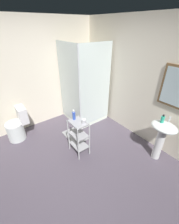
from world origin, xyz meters
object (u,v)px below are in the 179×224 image
hand_soap_bottle (163,119)px  toilet (17,127)px  shampoo_bottle_blue (74,115)px  pedestal_sink (162,134)px  bath_mat (75,136)px  shower_stall (84,104)px  rinse_cup (84,121)px  storage_cart (79,135)px

hand_soap_bottle → toilet: bearing=-137.7°
hand_soap_bottle → shampoo_bottle_blue: hand_soap_bottle is taller
pedestal_sink → bath_mat: size_ratio=1.35×
shower_stall → rinse_cup: shower_stall is taller
shower_stall → toilet: shower_stall is taller
shower_stall → pedestal_sink: bearing=9.5°
pedestal_sink → storage_cart: (-1.05, -1.13, -0.14)m
pedestal_sink → rinse_cup: rinse_cup is taller
hand_soap_bottle → bath_mat: size_ratio=0.26×
shower_stall → pedestal_sink: (2.00, 0.33, 0.12)m
toilet → bath_mat: (0.73, 1.06, -0.31)m
pedestal_sink → bath_mat: pedestal_sink is taller
toilet → bath_mat: toilet is taller
toilet → shampoo_bottle_blue: shampoo_bottle_blue is taller
shower_stall → bath_mat: 0.89m
toilet → rinse_cup: rinse_cup is taller
toilet → bath_mat: 1.32m
pedestal_sink → bath_mat: (-1.52, -0.94, -0.57)m
shampoo_bottle_blue → rinse_cup: bearing=17.2°
storage_cart → shampoo_bottle_blue: size_ratio=3.67×
storage_cart → bath_mat: 0.67m
toilet → storage_cart: toilet is taller
storage_cart → hand_soap_bottle: 1.56m
shampoo_bottle_blue → bath_mat: bearing=150.4°
pedestal_sink → hand_soap_bottle: (-0.06, -0.01, 0.30)m
pedestal_sink → hand_soap_bottle: 0.31m
storage_cart → pedestal_sink: bearing=47.2°
toilet → shampoo_bottle_blue: 1.47m
storage_cart → bath_mat: size_ratio=1.23×
rinse_cup → shower_stall: bearing=145.1°
shampoo_bottle_blue → shower_stall: bearing=135.7°
pedestal_sink → hand_soap_bottle: hand_soap_bottle is taller
pedestal_sink → storage_cart: bearing=-132.8°
storage_cart → bath_mat: bearing=158.0°
hand_soap_bottle → bath_mat: 1.94m
toilet → shampoo_bottle_blue: (1.07, 0.86, 0.51)m
shower_stall → toilet: 1.69m
pedestal_sink → toilet: (-2.25, -2.00, -0.26)m
shampoo_bottle_blue → toilet: bearing=-141.2°
storage_cart → shampoo_bottle_blue: bearing=-177.7°
storage_cart → rinse_cup: rinse_cup is taller
pedestal_sink → toilet: pedestal_sink is taller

